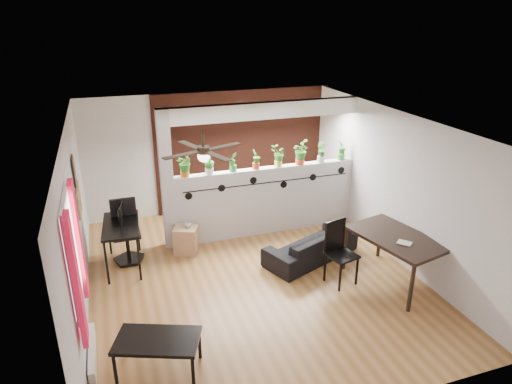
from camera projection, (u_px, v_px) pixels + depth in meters
name	position (u px, v px, depth m)	size (l,w,h in m)	color
room_shell	(252.00, 205.00, 7.16)	(6.30, 7.10, 2.90)	brown
partition_wall	(267.00, 200.00, 8.95)	(3.60, 0.18, 1.35)	#BCBCC1
ceiling_header	(268.00, 110.00, 8.29)	(3.60, 0.18, 0.30)	white
pier_column	(167.00, 181.00, 8.15)	(0.22, 0.20, 2.60)	#BCBCC1
brick_panel	(244.00, 150.00, 10.01)	(3.90, 0.05, 2.60)	#A3452F
vine_decal	(269.00, 183.00, 8.71)	(3.31, 0.01, 0.30)	black
window_assembly	(74.00, 254.00, 5.26)	(0.09, 1.30, 1.55)	white
baseboard_heater	(92.00, 352.00, 5.79)	(0.08, 1.00, 0.18)	silver
corkboard	(79.00, 200.00, 7.21)	(0.03, 0.60, 0.45)	olive
framed_art	(74.00, 171.00, 6.98)	(0.03, 0.34, 0.44)	#8C7259
ceiling_fan	(203.00, 152.00, 6.28)	(1.19, 1.19, 0.43)	black
potted_plant_0	(184.00, 164.00, 8.14)	(0.23, 0.27, 0.44)	#C66217
potted_plant_1	(209.00, 162.00, 8.28)	(0.25, 0.27, 0.43)	white
potted_plant_2	(233.00, 161.00, 8.42)	(0.19, 0.16, 0.37)	green
potted_plant_3	(256.00, 158.00, 8.55)	(0.24, 0.23, 0.39)	#B8371D
potted_plant_4	(278.00, 156.00, 8.69)	(0.21, 0.17, 0.41)	#D9D84C
potted_plant_5	(300.00, 152.00, 8.81)	(0.27, 0.30, 0.47)	#EC461B
potted_plant_6	(321.00, 152.00, 8.96)	(0.21, 0.24, 0.40)	white
potted_plant_7	(342.00, 149.00, 9.09)	(0.26, 0.26, 0.41)	green
sofa	(311.00, 245.00, 8.11)	(1.71, 0.67, 0.50)	black
cube_shelf	(186.00, 240.00, 8.30)	(0.41, 0.36, 0.50)	#A87C58
cup	(188.00, 225.00, 8.21)	(0.12, 0.12, 0.09)	gray
computer_desk	(121.00, 228.00, 7.66)	(0.66, 1.16, 0.81)	black
monitor	(119.00, 216.00, 7.74)	(0.05, 0.30, 0.17)	black
office_chair	(126.00, 235.00, 7.97)	(0.57, 0.57, 1.10)	black
dining_table	(396.00, 241.00, 7.24)	(1.22, 1.66, 0.82)	black
book	(403.00, 245.00, 6.91)	(0.15, 0.21, 0.02)	gray
folding_chair	(338.00, 246.00, 7.30)	(0.52, 0.52, 1.05)	black
coffee_table	(157.00, 342.00, 5.48)	(1.14, 0.88, 0.47)	black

